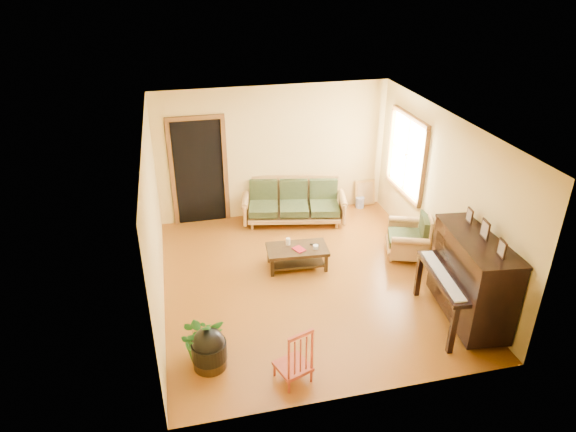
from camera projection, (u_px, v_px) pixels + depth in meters
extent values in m
plane|color=#68360D|center=(306.00, 280.00, 8.33)|extent=(5.00, 5.00, 0.00)
cube|color=black|center=(199.00, 173.00, 9.72)|extent=(1.08, 0.16, 2.05)
cube|color=white|center=(407.00, 155.00, 9.22)|extent=(0.12, 1.36, 1.46)
cube|color=#A7773D|center=(294.00, 202.00, 9.95)|extent=(2.09, 1.20, 0.84)
cube|color=black|center=(297.00, 257.00, 8.61)|extent=(1.05, 0.62, 0.37)
cube|color=#A7773D|center=(408.00, 234.00, 8.86)|extent=(1.00, 1.03, 0.81)
cube|color=black|center=(472.00, 280.00, 7.15)|extent=(1.06, 1.61, 1.34)
cylinder|color=black|center=(209.00, 353.00, 6.51)|extent=(0.48, 0.48, 0.43)
cube|color=maroon|center=(293.00, 353.00, 6.22)|extent=(0.50, 0.52, 0.82)
cube|color=#BC8E3E|center=(365.00, 193.00, 10.69)|extent=(0.43, 0.11, 0.57)
cylinder|color=#374BA6|center=(360.00, 202.00, 10.67)|extent=(0.22, 0.22, 0.22)
imported|color=#215F1B|center=(201.00, 338.00, 6.60)|extent=(0.70, 0.65, 0.64)
imported|color=maroon|center=(295.00, 251.00, 8.42)|extent=(0.23, 0.25, 0.02)
cylinder|color=white|center=(288.00, 241.00, 8.59)|extent=(0.09, 0.09, 0.12)
cylinder|color=white|center=(316.00, 247.00, 8.50)|extent=(0.12, 0.12, 0.06)
cube|color=black|center=(315.00, 244.00, 8.61)|extent=(0.16, 0.09, 0.02)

